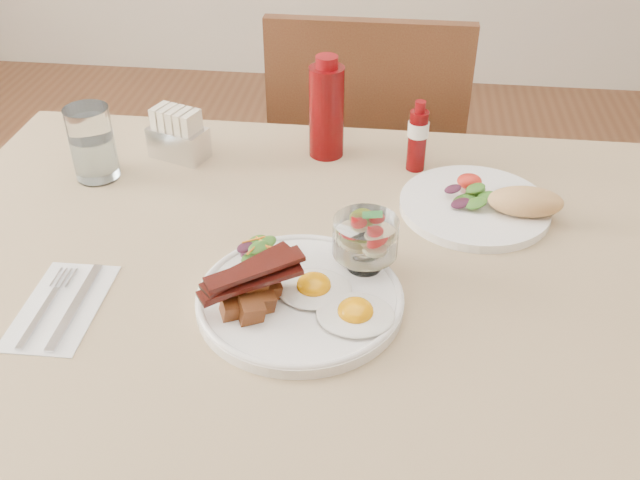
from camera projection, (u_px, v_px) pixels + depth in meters
table at (341, 309)px, 1.09m from camera, size 1.33×0.88×0.75m
chair_far at (366, 172)px, 1.71m from camera, size 0.42×0.42×0.93m
main_plate at (300, 300)px, 0.96m from camera, size 0.28×0.28×0.02m
fried_eggs at (334, 300)px, 0.94m from camera, size 0.16×0.14×0.03m
bacon_potato_pile at (250, 288)px, 0.92m from camera, size 0.14×0.11×0.06m
side_salad at (260, 252)px, 1.01m from camera, size 0.06×0.06×0.04m
fruit_cup at (366, 237)px, 0.98m from camera, size 0.09×0.09×0.09m
second_plate at (487, 204)px, 1.14m from camera, size 0.26×0.24×0.06m
ketchup_bottle at (327, 110)px, 1.26m from camera, size 0.07×0.07×0.19m
hot_sauce_bottle at (418, 137)px, 1.23m from camera, size 0.05×0.05×0.13m
sugar_caddy at (178, 136)px, 1.28m from camera, size 0.12×0.09×0.09m
water_glass at (93, 148)px, 1.21m from camera, size 0.08×0.08×0.13m
napkin_cutlery at (62, 306)px, 0.96m from camera, size 0.11×0.19×0.01m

